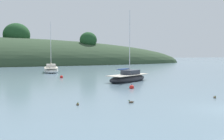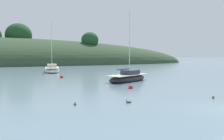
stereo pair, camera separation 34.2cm
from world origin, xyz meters
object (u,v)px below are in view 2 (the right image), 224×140
Objects in this scene: sailboat_white_near at (52,70)px; duck_lone_left at (75,104)px; sailboat_teal_outer at (128,78)px; duck_lone_right at (213,97)px; mooring_buoy_inner at (131,87)px; mooring_buoy_outer at (62,77)px; duck_lead at (129,102)px.

duck_lone_left is (-2.51, -30.66, -0.39)m from sailboat_white_near.
sailboat_white_near is 22.08× the size of duck_lone_left.
duck_lone_right is at bearing -85.25° from sailboat_teal_outer.
mooring_buoy_inner is 7.78m from duck_lone_right.
mooring_buoy_outer is 1.32× the size of duck_lone_right.
duck_lead is at bearing -114.30° from sailboat_teal_outer.
mooring_buoy_inner reaches higher than duck_lead.
mooring_buoy_inner reaches higher than duck_lone_left.
duck_lead and duck_lone_right have the same top height.
mooring_buoy_inner is 1.27× the size of duck_lead.
duck_lone_left is at bearing 169.89° from duck_lead.
mooring_buoy_outer reaches higher than duck_lone_right.
sailboat_teal_outer is 9.96m from mooring_buoy_outer.
sailboat_teal_outer is 21.54× the size of duck_lone_right.
sailboat_teal_outer is 12.98m from duck_lone_right.
duck_lead is 1.00× the size of duck_lone_left.
mooring_buoy_outer is at bearing 93.42° from duck_lead.
duck_lone_right is (3.52, -6.94, -0.07)m from mooring_buoy_inner.
duck_lead is at bearing 175.14° from duck_lone_right.
mooring_buoy_inner is (4.13, -24.92, -0.32)m from sailboat_white_near.
duck_lone_right is (7.83, -20.24, -0.07)m from mooring_buoy_outer.
sailboat_teal_outer is 16.28× the size of mooring_buoy_outer.
duck_lone_right is (10.16, -1.19, 0.00)m from duck_lone_left.
sailboat_teal_outer is 20.03m from sailboat_white_near.
sailboat_white_near is 25.26m from mooring_buoy_inner.
mooring_buoy_inner is at bearing -80.60° from sailboat_white_near.
mooring_buoy_inner is at bearing 116.91° from duck_lone_right.
sailboat_white_near is 22.07× the size of duck_lead.
mooring_buoy_inner is 7.10m from duck_lead.
mooring_buoy_outer is at bearing 111.16° from duck_lone_right.
sailboat_white_near is 32.76m from duck_lone_right.
sailboat_white_near is at bearing 99.40° from mooring_buoy_inner.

